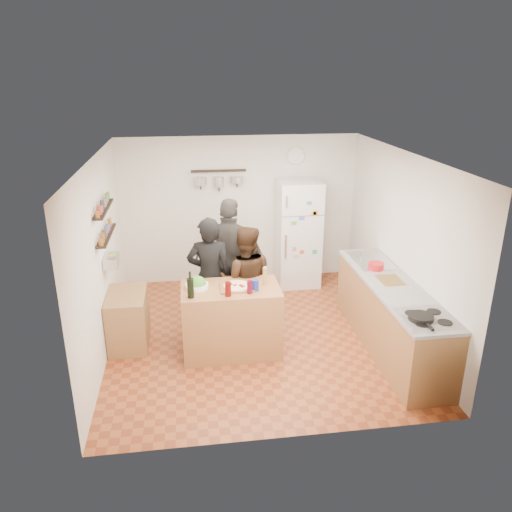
{
  "coord_description": "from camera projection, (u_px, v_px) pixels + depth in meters",
  "views": [
    {
      "loc": [
        -0.88,
        -6.11,
        3.49
      ],
      "look_at": [
        0.0,
        0.1,
        1.15
      ],
      "focal_mm": 35.0,
      "sensor_mm": 36.0,
      "label": 1
    }
  ],
  "objects": [
    {
      "name": "wine_bottle",
      "position": [
        191.0,
        288.0,
        5.99
      ],
      "size": [
        0.08,
        0.08,
        0.25
      ],
      "primitive_type": "cylinder",
      "color": "black",
      "rests_on": "prep_island"
    },
    {
      "name": "pot_rack",
      "position": [
        219.0,
        171.0,
        8.13
      ],
      "size": [
        0.9,
        0.04,
        0.04
      ],
      "primitive_type": "cube",
      "color": "black",
      "rests_on": "back_wall"
    },
    {
      "name": "person_center",
      "position": [
        245.0,
        281.0,
        6.85
      ],
      "size": [
        0.84,
        0.7,
        1.56
      ],
      "primitive_type": "imported",
      "rotation": [
        0.0,
        0.0,
        2.98
      ],
      "color": "black",
      "rests_on": "floor"
    },
    {
      "name": "spice_shelf_lower",
      "position": [
        107.0,
        235.0,
        6.41
      ],
      "size": [
        0.12,
        1.0,
        0.02
      ],
      "primitive_type": "cube",
      "color": "black",
      "rests_on": "left_wall"
    },
    {
      "name": "salad_bowl",
      "position": [
        197.0,
        286.0,
        6.29
      ],
      "size": [
        0.29,
        0.29,
        0.06
      ],
      "primitive_type": "cylinder",
      "color": "white",
      "rests_on": "prep_island"
    },
    {
      "name": "wall_clock",
      "position": [
        296.0,
        156.0,
        8.3
      ],
      "size": [
        0.3,
        0.03,
        0.3
      ],
      "primitive_type": "cylinder",
      "rotation": [
        1.57,
        0.0,
        0.0
      ],
      "color": "silver",
      "rests_on": "back_wall"
    },
    {
      "name": "side_table",
      "position": [
        128.0,
        319.0,
        6.67
      ],
      "size": [
        0.5,
        0.8,
        0.73
      ],
      "primitive_type": "cube",
      "color": "#9B6941",
      "rests_on": "floor"
    },
    {
      "name": "person_left",
      "position": [
        210.0,
        277.0,
        6.8
      ],
      "size": [
        0.67,
        0.48,
        1.69
      ],
      "primitive_type": "imported",
      "rotation": [
        0.0,
        0.0,
        3.01
      ],
      "color": "black",
      "rests_on": "floor"
    },
    {
      "name": "pizza",
      "position": [
        237.0,
        286.0,
        6.29
      ],
      "size": [
        0.34,
        0.34,
        0.02
      ],
      "primitive_type": "cylinder",
      "color": "beige",
      "rests_on": "pizza_board"
    },
    {
      "name": "person_back",
      "position": [
        231.0,
        260.0,
        7.24
      ],
      "size": [
        1.15,
        0.79,
        1.82
      ],
      "primitive_type": "imported",
      "rotation": [
        0.0,
        0.0,
        2.79
      ],
      "color": "#2F2C2A",
      "rests_on": "floor"
    },
    {
      "name": "skillet",
      "position": [
        421.0,
        317.0,
        5.47
      ],
      "size": [
        0.28,
        0.28,
        0.05
      ],
      "primitive_type": "cylinder",
      "color": "black",
      "rests_on": "stove_top"
    },
    {
      "name": "spice_shelf_upper",
      "position": [
        104.0,
        209.0,
        6.29
      ],
      "size": [
        0.12,
        1.0,
        0.02
      ],
      "primitive_type": "cube",
      "color": "black",
      "rests_on": "left_wall"
    },
    {
      "name": "produce_basket",
      "position": [
        112.0,
        260.0,
        6.54
      ],
      "size": [
        0.18,
        0.35,
        0.14
      ],
      "primitive_type": "cube",
      "color": "silver",
      "rests_on": "left_wall"
    },
    {
      "name": "sink",
      "position": [
        371.0,
        261.0,
        7.18
      ],
      "size": [
        0.5,
        0.8,
        0.03
      ],
      "primitive_type": "cube",
      "color": "silver",
      "rests_on": "counter_run"
    },
    {
      "name": "wine_glass_far",
      "position": [
        250.0,
        287.0,
        6.12
      ],
      "size": [
        0.07,
        0.07,
        0.17
      ],
      "primitive_type": "cylinder",
      "color": "#4F0617",
      "rests_on": "prep_island"
    },
    {
      "name": "stove_top",
      "position": [
        428.0,
        319.0,
        5.52
      ],
      "size": [
        0.6,
        0.62,
        0.02
      ],
      "primitive_type": "cube",
      "color": "white",
      "rests_on": "counter_run"
    },
    {
      "name": "red_bowl",
      "position": [
        376.0,
        266.0,
        6.85
      ],
      "size": [
        0.22,
        0.22,
        0.09
      ],
      "primitive_type": "cylinder",
      "color": "red",
      "rests_on": "counter_run"
    },
    {
      "name": "room_shell",
      "position": [
        253.0,
        242.0,
        6.93
      ],
      "size": [
        4.2,
        4.2,
        4.2
      ],
      "color": "brown",
      "rests_on": "ground"
    },
    {
      "name": "salt_canister",
      "position": [
        255.0,
        285.0,
        6.21
      ],
      "size": [
        0.09,
        0.09,
        0.14
      ],
      "primitive_type": "cylinder",
      "color": "navy",
      "rests_on": "prep_island"
    },
    {
      "name": "pepper_mill",
      "position": [
        265.0,
        277.0,
        6.38
      ],
      "size": [
        0.06,
        0.06,
        0.19
      ],
      "primitive_type": "cylinder",
      "color": "olive",
      "rests_on": "prep_island"
    },
    {
      "name": "fridge",
      "position": [
        298.0,
        233.0,
        8.44
      ],
      "size": [
        0.7,
        0.68,
        1.8
      ],
      "primitive_type": "cube",
      "color": "white",
      "rests_on": "floor"
    },
    {
      "name": "wine_glass_near",
      "position": [
        228.0,
        289.0,
        6.04
      ],
      "size": [
        0.07,
        0.07,
        0.18
      ],
      "primitive_type": "cylinder",
      "color": "#530707",
      "rests_on": "prep_island"
    },
    {
      "name": "cutting_board",
      "position": [
        390.0,
        281.0,
        6.51
      ],
      "size": [
        0.3,
        0.4,
        0.02
      ],
      "primitive_type": "cube",
      "color": "olive",
      "rests_on": "counter_run"
    },
    {
      "name": "counter_run",
      "position": [
        391.0,
        317.0,
        6.56
      ],
      "size": [
        0.63,
        2.63,
        0.9
      ],
      "primitive_type": "cube",
      "color": "#9E7042",
      "rests_on": "floor"
    },
    {
      "name": "pizza_board",
      "position": [
        237.0,
        287.0,
        6.29
      ],
      "size": [
        0.42,
        0.34,
        0.02
      ],
      "primitive_type": "cube",
      "color": "brown",
      "rests_on": "prep_island"
    },
    {
      "name": "prep_island",
      "position": [
        231.0,
        320.0,
        6.46
      ],
      "size": [
        1.25,
        0.72,
        0.91
      ],
      "primitive_type": "cube",
      "color": "#9C6139",
      "rests_on": "floor"
    }
  ]
}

